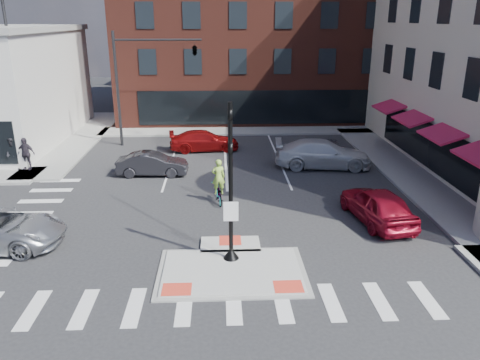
{
  "coord_description": "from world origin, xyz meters",
  "views": [
    {
      "loc": [
        -0.38,
        -15.5,
        8.8
      ],
      "look_at": [
        0.51,
        4.07,
        2.0
      ],
      "focal_mm": 35.0,
      "sensor_mm": 36.0,
      "label": 1
    }
  ],
  "objects_px": {
    "white_pickup": "(323,154)",
    "red_sedan": "(377,205)",
    "bg_car_red": "(204,141)",
    "bg_car_silver": "(329,148)",
    "pedestrian_b": "(26,154)",
    "bg_car_dark": "(152,164)",
    "cyclist": "(219,188)",
    "pedestrian_a": "(13,154)"
  },
  "relations": [
    {
      "from": "red_sedan",
      "to": "pedestrian_a",
      "type": "distance_m",
      "value": 21.1
    },
    {
      "from": "red_sedan",
      "to": "pedestrian_a",
      "type": "xyz_separation_m",
      "value": [
        -19.43,
        8.22,
        0.33
      ]
    },
    {
      "from": "bg_car_silver",
      "to": "pedestrian_b",
      "type": "height_order",
      "value": "pedestrian_b"
    },
    {
      "from": "red_sedan",
      "to": "cyclist",
      "type": "distance_m",
      "value": 7.66
    },
    {
      "from": "pedestrian_a",
      "to": "pedestrian_b",
      "type": "relative_size",
      "value": 1.01
    },
    {
      "from": "bg_car_red",
      "to": "cyclist",
      "type": "distance_m",
      "value": 9.95
    },
    {
      "from": "red_sedan",
      "to": "bg_car_red",
      "type": "height_order",
      "value": "red_sedan"
    },
    {
      "from": "bg_car_silver",
      "to": "bg_car_red",
      "type": "height_order",
      "value": "bg_car_red"
    },
    {
      "from": "bg_car_silver",
      "to": "white_pickup",
      "type": "bearing_deg",
      "value": 70.64
    },
    {
      "from": "bg_car_red",
      "to": "pedestrian_a",
      "type": "relative_size",
      "value": 2.44
    },
    {
      "from": "bg_car_silver",
      "to": "bg_car_red",
      "type": "relative_size",
      "value": 0.8
    },
    {
      "from": "bg_car_silver",
      "to": "pedestrian_a",
      "type": "relative_size",
      "value": 1.94
    },
    {
      "from": "cyclist",
      "to": "pedestrian_b",
      "type": "distance_m",
      "value": 12.81
    },
    {
      "from": "white_pickup",
      "to": "bg_car_red",
      "type": "xyz_separation_m",
      "value": [
        -7.45,
        4.27,
        -0.15
      ]
    },
    {
      "from": "bg_car_silver",
      "to": "cyclist",
      "type": "xyz_separation_m",
      "value": [
        -7.33,
        -7.74,
        0.11
      ]
    },
    {
      "from": "bg_car_dark",
      "to": "pedestrian_b",
      "type": "distance_m",
      "value": 7.73
    },
    {
      "from": "white_pickup",
      "to": "cyclist",
      "type": "xyz_separation_m",
      "value": [
        -6.46,
        -5.63,
        -0.09
      ]
    },
    {
      "from": "white_pickup",
      "to": "bg_car_red",
      "type": "relative_size",
      "value": 1.22
    },
    {
      "from": "cyclist",
      "to": "pedestrian_b",
      "type": "height_order",
      "value": "cyclist"
    },
    {
      "from": "bg_car_dark",
      "to": "bg_car_red",
      "type": "distance_m",
      "value": 6.09
    },
    {
      "from": "white_pickup",
      "to": "bg_car_silver",
      "type": "xyz_separation_m",
      "value": [
        0.87,
        2.1,
        -0.2
      ]
    },
    {
      "from": "bg_car_red",
      "to": "bg_car_dark",
      "type": "bearing_deg",
      "value": 145.37
    },
    {
      "from": "white_pickup",
      "to": "bg_car_silver",
      "type": "relative_size",
      "value": 1.53
    },
    {
      "from": "red_sedan",
      "to": "bg_car_dark",
      "type": "height_order",
      "value": "red_sedan"
    },
    {
      "from": "bg_car_dark",
      "to": "pedestrian_a",
      "type": "xyz_separation_m",
      "value": [
        -8.36,
        1.0,
        0.46
      ]
    },
    {
      "from": "bg_car_dark",
      "to": "pedestrian_a",
      "type": "distance_m",
      "value": 8.43
    },
    {
      "from": "bg_car_dark",
      "to": "bg_car_red",
      "type": "height_order",
      "value": "bg_car_red"
    },
    {
      "from": "white_pickup",
      "to": "pedestrian_b",
      "type": "relative_size",
      "value": 3.0
    },
    {
      "from": "pedestrian_b",
      "to": "bg_car_red",
      "type": "bearing_deg",
      "value": 31.66
    },
    {
      "from": "bg_car_silver",
      "to": "bg_car_red",
      "type": "xyz_separation_m",
      "value": [
        -8.32,
        2.16,
        0.04
      ]
    },
    {
      "from": "bg_car_red",
      "to": "cyclist",
      "type": "height_order",
      "value": "cyclist"
    },
    {
      "from": "bg_car_red",
      "to": "bg_car_silver",
      "type": "bearing_deg",
      "value": -110.73
    },
    {
      "from": "cyclist",
      "to": "bg_car_red",
      "type": "bearing_deg",
      "value": -91.41
    },
    {
      "from": "bg_car_silver",
      "to": "cyclist",
      "type": "bearing_deg",
      "value": 49.66
    },
    {
      "from": "white_pickup",
      "to": "red_sedan",
      "type": "bearing_deg",
      "value": -169.65
    },
    {
      "from": "red_sedan",
      "to": "bg_car_red",
      "type": "xyz_separation_m",
      "value": [
        -8.17,
        12.58,
        -0.11
      ]
    },
    {
      "from": "bg_car_dark",
      "to": "red_sedan",
      "type": "bearing_deg",
      "value": -121.66
    },
    {
      "from": "pedestrian_a",
      "to": "pedestrian_b",
      "type": "xyz_separation_m",
      "value": [
        0.71,
        0.0,
        -0.01
      ]
    },
    {
      "from": "bg_car_dark",
      "to": "cyclist",
      "type": "xyz_separation_m",
      "value": [
        3.89,
        -4.54,
        0.08
      ]
    },
    {
      "from": "bg_car_red",
      "to": "pedestrian_b",
      "type": "height_order",
      "value": "pedestrian_b"
    },
    {
      "from": "bg_car_dark",
      "to": "cyclist",
      "type": "distance_m",
      "value": 5.98
    },
    {
      "from": "pedestrian_b",
      "to": "bg_car_dark",
      "type": "bearing_deg",
      "value": 1.79
    }
  ]
}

